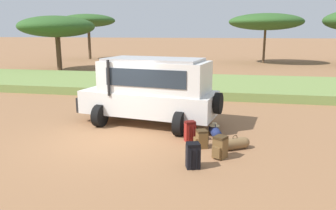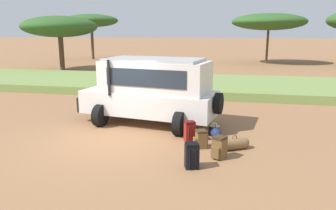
# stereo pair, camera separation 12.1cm
# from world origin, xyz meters

# --- Properties ---
(ground_plane) EXTENTS (320.00, 320.00, 0.00)m
(ground_plane) POSITION_xyz_m (0.00, 0.00, 0.00)
(ground_plane) COLOR #936642
(grass_bank) EXTENTS (120.00, 7.00, 0.44)m
(grass_bank) POSITION_xyz_m (0.00, 10.21, 0.22)
(grass_bank) COLOR olive
(grass_bank) RESTS_ON ground_plane
(safari_vehicle) EXTENTS (5.47, 3.24, 2.44)m
(safari_vehicle) POSITION_xyz_m (0.89, 2.16, 1.29)
(safari_vehicle) COLOR silver
(safari_vehicle) RESTS_ON ground_plane
(backpack_beside_front_wheel) EXTENTS (0.41, 0.45, 0.66)m
(backpack_beside_front_wheel) POSITION_xyz_m (2.88, -1.57, 0.32)
(backpack_beside_front_wheel) COLOR black
(backpack_beside_front_wheel) RESTS_ON ground_plane
(backpack_cluster_center) EXTENTS (0.46, 0.43, 0.54)m
(backpack_cluster_center) POSITION_xyz_m (2.95, -0.05, 0.26)
(backpack_cluster_center) COLOR brown
(backpack_cluster_center) RESTS_ON ground_plane
(backpack_near_rear_wheel) EXTENTS (0.40, 0.42, 0.65)m
(backpack_near_rear_wheel) POSITION_xyz_m (2.54, 0.46, 0.31)
(backpack_near_rear_wheel) COLOR maroon
(backpack_near_rear_wheel) RESTS_ON ground_plane
(backpack_outermost) EXTENTS (0.43, 0.48, 0.62)m
(backpack_outermost) POSITION_xyz_m (3.53, -0.79, 0.30)
(backpack_outermost) COLOR brown
(backpack_outermost) RESTS_ON ground_plane
(duffel_bag_low_black_case) EXTENTS (0.46, 0.90, 0.42)m
(duffel_bag_low_black_case) POSITION_xyz_m (3.29, 1.11, 0.17)
(duffel_bag_low_black_case) COLOR navy
(duffel_bag_low_black_case) RESTS_ON ground_plane
(duffel_bag_soft_canvas) EXTENTS (0.87, 0.65, 0.43)m
(duffel_bag_soft_canvas) POSITION_xyz_m (3.93, -0.01, 0.17)
(duffel_bag_soft_canvas) COLOR brown
(duffel_bag_soft_canvas) RESTS_ON ground_plane
(acacia_tree_far_left) EXTENTS (6.40, 6.66, 5.39)m
(acacia_tree_far_left) POSITION_xyz_m (-13.51, 28.72, 4.60)
(acacia_tree_far_left) COLOR brown
(acacia_tree_far_left) RESTS_ON ground_plane
(acacia_tree_left_mid) EXTENTS (6.42, 6.58, 4.68)m
(acacia_tree_left_mid) POSITION_xyz_m (-11.23, 17.27, 3.75)
(acacia_tree_left_mid) COLOR brown
(acacia_tree_left_mid) RESTS_ON ground_plane
(acacia_tree_centre_back) EXTENTS (7.70, 7.17, 5.21)m
(acacia_tree_centre_back) POSITION_xyz_m (7.02, 27.43, 4.33)
(acacia_tree_centre_back) COLOR brown
(acacia_tree_centre_back) RESTS_ON ground_plane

